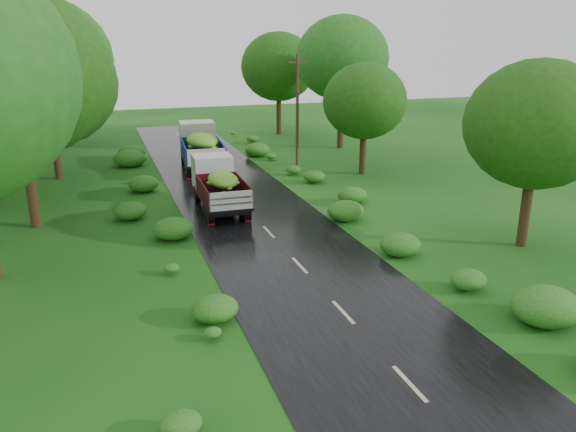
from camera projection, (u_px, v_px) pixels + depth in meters
name	position (u px, v px, depth m)	size (l,w,h in m)	color
ground	(409.00, 384.00, 13.88)	(120.00, 120.00, 0.00)	#0E400D
road	(331.00, 299.00, 18.39)	(6.50, 80.00, 0.02)	black
road_lines	(319.00, 286.00, 19.28)	(0.12, 69.60, 0.00)	#BFB78C
truck_near	(219.00, 183.00, 27.71)	(2.16, 5.75, 2.40)	black
truck_far	(200.00, 145.00, 36.28)	(2.87, 6.83, 2.80)	black
utility_pole	(297.00, 109.00, 36.65)	(1.27, 0.21, 7.23)	#382616
trees_left	(8.00, 65.00, 28.20)	(7.22, 35.75, 9.47)	black
trees_right	(348.00, 78.00, 37.69)	(6.18, 33.53, 8.43)	black
shrubs	(256.00, 212.00, 26.40)	(11.90, 44.00, 0.70)	#145616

